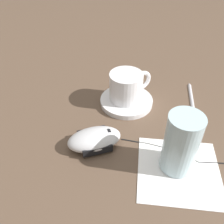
{
  "coord_description": "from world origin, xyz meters",
  "views": [
    {
      "loc": [
        -0.39,
        -0.08,
        0.38
      ],
      "look_at": [
        -0.01,
        0.07,
        0.03
      ],
      "focal_mm": 40.0,
      "sensor_mm": 36.0,
      "label": 1
    }
  ],
  "objects": [
    {
      "name": "coffee_cup",
      "position": [
        0.07,
        0.06,
        0.05
      ],
      "size": [
        0.09,
        0.09,
        0.07
      ],
      "color": "white",
      "rests_on": "saucer"
    },
    {
      "name": "napkin_under_glass",
      "position": [
        -0.09,
        -0.09,
        0.0
      ],
      "size": [
        0.18,
        0.18,
        0.0
      ],
      "primitive_type": "cube",
      "rotation": [
        0.0,
        0.0,
        0.25
      ],
      "color": "white",
      "rests_on": "ground"
    },
    {
      "name": "pen",
      "position": [
        0.14,
        -0.09,
        0.0
      ],
      "size": [
        0.14,
        0.04,
        0.01
      ],
      "color": "silver",
      "rests_on": "ground"
    },
    {
      "name": "saucer",
      "position": [
        0.07,
        0.06,
        0.01
      ],
      "size": [
        0.13,
        0.13,
        0.01
      ],
      "primitive_type": "cylinder",
      "color": "white",
      "rests_on": "ground"
    },
    {
      "name": "computer_mouse",
      "position": [
        -0.08,
        0.08,
        0.02
      ],
      "size": [
        0.11,
        0.12,
        0.04
      ],
      "color": "silver",
      "rests_on": "ground"
    },
    {
      "name": "drinking_glass",
      "position": [
        -0.08,
        -0.08,
        0.06
      ],
      "size": [
        0.06,
        0.06,
        0.12
      ],
      "primitive_type": "cylinder",
      "color": "silver",
      "rests_on": "napkin_under_glass"
    },
    {
      "name": "ground_plane",
      "position": [
        0.0,
        0.0,
        0.0
      ],
      "size": [
        3.0,
        3.0,
        0.0
      ],
      "primitive_type": "plane",
      "color": "brown"
    }
  ]
}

